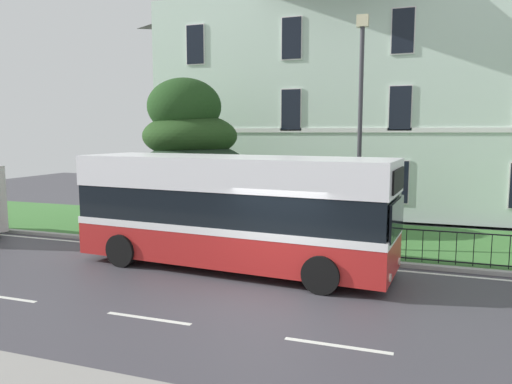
{
  "coord_description": "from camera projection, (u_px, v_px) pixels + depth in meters",
  "views": [
    {
      "loc": [
        3.37,
        -10.29,
        3.9
      ],
      "look_at": [
        -1.86,
        4.72,
        1.94
      ],
      "focal_mm": 33.87,
      "sensor_mm": 36.0,
      "label": 1
    }
  ],
  "objects": [
    {
      "name": "evergreen_tree",
      "position": [
        189.0,
        161.0,
        19.1
      ],
      "size": [
        4.65,
        4.65,
        5.91
      ],
      "color": "#423328",
      "rests_on": "ground_plane"
    },
    {
      "name": "georgian_townhouse",
      "position": [
        360.0,
        88.0,
        25.47
      ],
      "size": [
        19.15,
        10.42,
        12.16
      ],
      "color": "silver",
      "rests_on": "ground_plane"
    },
    {
      "name": "single_decker_bus",
      "position": [
        233.0,
        210.0,
        13.86
      ],
      "size": [
        9.35,
        3.27,
        3.23
      ],
      "rotation": [
        0.0,
        0.0,
        -0.08
      ],
      "color": "#B22220",
      "rests_on": "ground_plane"
    },
    {
      "name": "litter_bin",
      "position": [
        234.0,
        229.0,
        16.47
      ],
      "size": [
        0.52,
        0.52,
        1.03
      ],
      "color": "#23472D",
      "rests_on": "ground_plane"
    },
    {
      "name": "iron_verge_railing",
      "position": [
        308.0,
        237.0,
        15.27
      ],
      "size": [
        16.97,
        0.04,
        0.97
      ],
      "color": "black",
      "rests_on": "ground_plane"
    },
    {
      "name": "ground_plane",
      "position": [
        280.0,
        286.0,
        12.35
      ],
      "size": [
        60.0,
        56.0,
        0.18
      ],
      "color": "#3F3D44"
    },
    {
      "name": "street_lamp_post",
      "position": [
        360.0,
        119.0,
        15.32
      ],
      "size": [
        0.36,
        0.24,
        7.4
      ],
      "color": "#333338",
      "rests_on": "ground_plane"
    }
  ]
}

